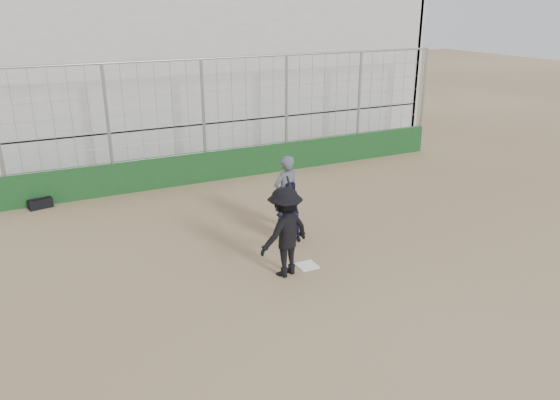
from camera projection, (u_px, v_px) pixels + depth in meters
name	position (u px, v px, depth m)	size (l,w,h in m)	color
ground	(307.00, 266.00, 12.45)	(90.00, 90.00, 0.00)	brown
home_plate	(307.00, 266.00, 12.45)	(0.44, 0.44, 0.02)	white
backstop	(205.00, 153.00, 18.02)	(18.10, 0.25, 4.04)	#113716
bleachers	(162.00, 76.00, 21.52)	(20.25, 6.70, 6.98)	#9D9D9D
batter_at_plate	(285.00, 232.00, 11.76)	(1.47, 1.11, 2.14)	black
catcher_crouched	(289.00, 223.00, 13.42)	(0.93, 0.82, 1.10)	black
umpire	(286.00, 198.00, 13.99)	(0.75, 0.49, 1.86)	#444B56
equipment_bag	(40.00, 203.00, 15.89)	(0.70, 0.40, 0.32)	black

